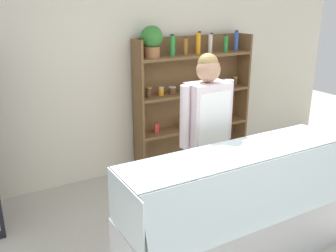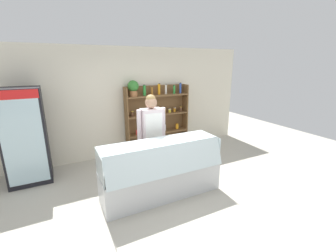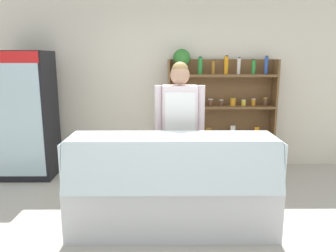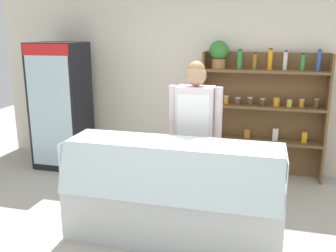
{
  "view_description": "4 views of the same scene",
  "coord_description": "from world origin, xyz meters",
  "views": [
    {
      "loc": [
        -1.98,
        -2.01,
        2.19
      ],
      "look_at": [
        -0.37,
        0.8,
        1.11
      ],
      "focal_mm": 40.0,
      "sensor_mm": 36.0,
      "label": 1
    },
    {
      "loc": [
        -1.58,
        -3.14,
        2.32
      ],
      "look_at": [
        0.28,
        0.51,
        1.16
      ],
      "focal_mm": 24.0,
      "sensor_mm": 36.0,
      "label": 2
    },
    {
      "loc": [
        -0.11,
        -3.04,
        1.79
      ],
      "look_at": [
        -0.09,
        0.58,
        1.03
      ],
      "focal_mm": 35.0,
      "sensor_mm": 36.0,
      "label": 3
    },
    {
      "loc": [
        0.77,
        -3.18,
        2.07
      ],
      "look_at": [
        -0.23,
        0.68,
        1.03
      ],
      "focal_mm": 40.0,
      "sensor_mm": 36.0,
      "label": 4
    }
  ],
  "objects": [
    {
      "name": "ground_plane",
      "position": [
        0.0,
        0.0,
        0.0
      ],
      "size": [
        12.0,
        12.0,
        0.0
      ],
      "primitive_type": "plane",
      "color": "#B7B2A3"
    },
    {
      "name": "back_wall",
      "position": [
        0.0,
        2.34,
        1.35
      ],
      "size": [
        6.8,
        0.1,
        2.7
      ],
      "primitive_type": "cube",
      "color": "silver",
      "rests_on": "ground"
    },
    {
      "name": "shop_clerk",
      "position": [
        0.05,
        0.78,
        1.04
      ],
      "size": [
        0.6,
        0.25,
        1.74
      ],
      "color": "#2D2D38",
      "rests_on": "ground"
    },
    {
      "name": "drinks_fridge",
      "position": [
        -2.18,
        1.77,
        0.94
      ],
      "size": [
        0.75,
        0.64,
        1.88
      ],
      "color": "black",
      "rests_on": "ground"
    },
    {
      "name": "shelving_unit",
      "position": [
        0.68,
        2.13,
        1.07
      ],
      "size": [
        1.69,
        0.29,
        1.92
      ],
      "color": "brown",
      "rests_on": "ground"
    },
    {
      "name": "deli_display_case",
      "position": [
        -0.05,
        0.14,
        0.31
      ],
      "size": [
        2.12,
        0.71,
        1.01
      ],
      "color": "silver",
      "rests_on": "ground"
    }
  ]
}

